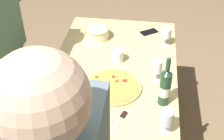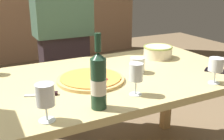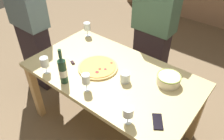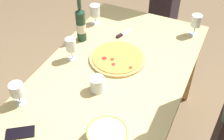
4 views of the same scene
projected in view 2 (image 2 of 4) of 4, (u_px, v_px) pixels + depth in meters
name	position (u px, v px, depth m)	size (l,w,h in m)	color
dining_table	(112.00, 90.00, 1.64)	(1.60, 0.90, 0.75)	#CEB97A
pizza	(91.00, 79.00, 1.52)	(0.38, 0.38, 0.03)	tan
serving_bowl	(158.00, 51.00, 1.96)	(0.21, 0.21, 0.09)	beige
wine_bottle	(98.00, 81.00, 1.17)	(0.07, 0.07, 0.33)	#1E3F2A
wine_glass_near_pizza	(216.00, 65.00, 1.46)	(0.08, 0.08, 0.14)	white
wine_glass_by_bottle	(136.00, 73.00, 1.31)	(0.07, 0.07, 0.16)	white
wine_glass_far_right	(45.00, 96.00, 1.06)	(0.07, 0.07, 0.16)	white
cup_amber	(137.00, 65.00, 1.65)	(0.09, 0.09, 0.09)	white
cell_phone	(217.00, 71.00, 1.68)	(0.07, 0.14, 0.01)	black
pizza_knife	(46.00, 94.00, 1.33)	(0.16, 0.07, 0.02)	silver
person_guest_left	(63.00, 33.00, 2.23)	(0.45, 0.24, 1.73)	#2C2126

